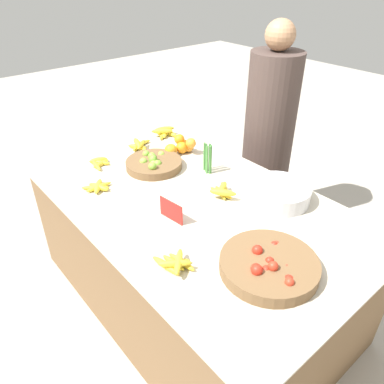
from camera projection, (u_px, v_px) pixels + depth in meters
The scene contains 15 objects.
ground_plane at pixel (192, 296), 2.38m from camera, with size 12.00×12.00×0.00m, color #ADA599.
market_table at pixel (192, 252), 2.18m from camera, with size 1.90×1.14×0.73m.
lime_bowl at pixel (154, 164), 2.27m from camera, with size 0.34×0.34×0.09m.
tomato_basket at pixel (269, 265), 1.52m from camera, with size 0.41×0.41×0.09m.
orange_pile at pixel (181, 146), 2.43m from camera, with size 0.16×0.20×0.12m.
metal_bowl at pixel (279, 193), 1.96m from camera, with size 0.33×0.33×0.09m.
price_sign at pixel (171, 211), 1.81m from camera, with size 0.15×0.02×0.11m.
veg_bundle at pixel (208, 158), 2.20m from camera, with size 0.07×0.04×0.18m.
banana_bunch_middle_right at pixel (222, 191), 2.01m from camera, with size 0.19×0.18×0.06m.
banana_bunch_front_right at pixel (140, 145), 2.50m from camera, with size 0.17×0.19×0.06m.
banana_bunch_front_center at pixel (164, 132), 2.68m from camera, with size 0.18×0.18×0.06m.
banana_bunch_middle_left at pixel (99, 163), 2.31m from camera, with size 0.16×0.13×0.04m.
banana_bunch_back_center at pixel (98, 187), 2.07m from camera, with size 0.14×0.16×0.04m.
banana_bunch_front_left at pixel (175, 263), 1.54m from camera, with size 0.18×0.15×0.06m.
vendor_person at pixel (268, 141), 2.71m from camera, with size 0.35×0.35×1.51m.
Camera 1 is at (1.26, -1.07, 1.83)m, focal length 35.00 mm.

